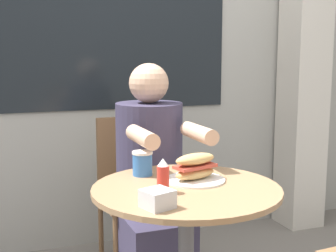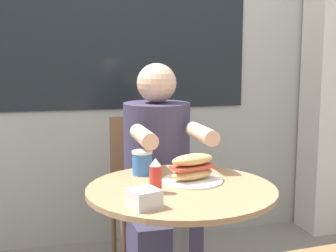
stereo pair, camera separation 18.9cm
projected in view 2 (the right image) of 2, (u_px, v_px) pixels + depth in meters
storefront_wall at (122, 24)px, 2.93m from camera, size 8.00×0.09×2.80m
lattice_pillar at (329, 56)px, 3.12m from camera, size 0.26×0.26×2.40m
cafe_table at (181, 237)px, 1.76m from camera, size 0.71×0.71×0.73m
diner_chair at (144, 180)px, 2.61m from camera, size 0.39×0.39×0.87m
seated_diner at (159, 200)px, 2.28m from camera, size 0.33×0.58×1.18m
sandwich_on_plate at (192, 170)px, 1.80m from camera, size 0.23×0.23×0.11m
drink_cup at (142, 163)px, 1.91m from camera, size 0.08×0.08×0.10m
napkin_box at (144, 198)px, 1.50m from camera, size 0.11×0.11×0.06m
condiment_bottle at (156, 176)px, 1.66m from camera, size 0.04×0.04×0.13m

